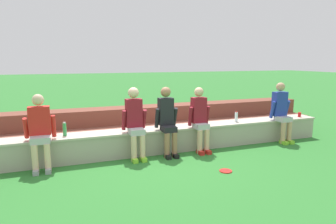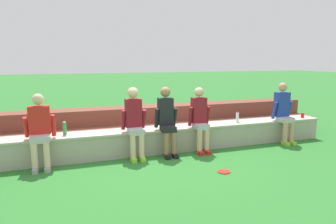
{
  "view_description": "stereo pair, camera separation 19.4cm",
  "coord_description": "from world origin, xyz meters",
  "px_view_note": "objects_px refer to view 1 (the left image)",
  "views": [
    {
      "loc": [
        -2.0,
        -5.85,
        2.02
      ],
      "look_at": [
        0.31,
        0.25,
        0.88
      ],
      "focal_mm": 32.19,
      "sensor_mm": 36.0,
      "label": 1
    },
    {
      "loc": [
        -1.81,
        -5.91,
        2.02
      ],
      "look_at": [
        0.31,
        0.25,
        0.88
      ],
      "focal_mm": 32.19,
      "sensor_mm": 36.0,
      "label": 2
    }
  ],
  "objects_px": {
    "person_far_left": "(40,129)",
    "water_bottle_center_gap": "(236,117)",
    "person_center": "(167,119)",
    "water_bottle_mid_right": "(65,129)",
    "person_right_of_center": "(200,118)",
    "plastic_cup_right_end": "(299,115)",
    "person_far_right": "(281,110)",
    "frisbee": "(226,171)",
    "person_left_of_center": "(135,121)"
  },
  "relations": [
    {
      "from": "person_far_left",
      "to": "water_bottle_mid_right",
      "type": "xyz_separation_m",
      "value": [
        0.43,
        0.27,
        -0.09
      ]
    },
    {
      "from": "person_center",
      "to": "water_bottle_mid_right",
      "type": "bearing_deg",
      "value": 172.12
    },
    {
      "from": "person_far_left",
      "to": "water_bottle_center_gap",
      "type": "distance_m",
      "value": 4.37
    },
    {
      "from": "frisbee",
      "to": "person_right_of_center",
      "type": "bearing_deg",
      "value": 85.05
    },
    {
      "from": "person_left_of_center",
      "to": "water_bottle_mid_right",
      "type": "xyz_separation_m",
      "value": [
        -1.36,
        0.26,
        -0.12
      ]
    },
    {
      "from": "person_center",
      "to": "water_bottle_center_gap",
      "type": "bearing_deg",
      "value": 7.56
    },
    {
      "from": "water_bottle_mid_right",
      "to": "person_far_right",
      "type": "bearing_deg",
      "value": -3.2
    },
    {
      "from": "person_far_left",
      "to": "plastic_cup_right_end",
      "type": "relative_size",
      "value": 11.72
    },
    {
      "from": "plastic_cup_right_end",
      "to": "water_bottle_center_gap",
      "type": "bearing_deg",
      "value": 178.59
    },
    {
      "from": "water_bottle_mid_right",
      "to": "plastic_cup_right_end",
      "type": "bearing_deg",
      "value": -0.81
    },
    {
      "from": "water_bottle_mid_right",
      "to": "plastic_cup_right_end",
      "type": "distance_m",
      "value": 5.84
    },
    {
      "from": "person_right_of_center",
      "to": "frisbee",
      "type": "height_order",
      "value": "person_right_of_center"
    },
    {
      "from": "person_far_left",
      "to": "plastic_cup_right_end",
      "type": "bearing_deg",
      "value": 1.67
    },
    {
      "from": "person_far_left",
      "to": "person_far_right",
      "type": "xyz_separation_m",
      "value": [
        5.49,
        -0.02,
        0.03
      ]
    },
    {
      "from": "person_left_of_center",
      "to": "water_bottle_center_gap",
      "type": "relative_size",
      "value": 5.72
    },
    {
      "from": "person_right_of_center",
      "to": "person_left_of_center",
      "type": "bearing_deg",
      "value": 177.88
    },
    {
      "from": "water_bottle_mid_right",
      "to": "person_left_of_center",
      "type": "bearing_deg",
      "value": -10.84
    },
    {
      "from": "person_far_left",
      "to": "plastic_cup_right_end",
      "type": "distance_m",
      "value": 6.28
    },
    {
      "from": "person_far_left",
      "to": "water_bottle_center_gap",
      "type": "height_order",
      "value": "person_far_left"
    },
    {
      "from": "person_right_of_center",
      "to": "plastic_cup_right_end",
      "type": "distance_m",
      "value": 3.04
    },
    {
      "from": "person_far_left",
      "to": "person_far_right",
      "type": "height_order",
      "value": "person_far_right"
    },
    {
      "from": "person_far_right",
      "to": "plastic_cup_right_end",
      "type": "xyz_separation_m",
      "value": [
        0.78,
        0.2,
        -0.19
      ]
    },
    {
      "from": "person_far_right",
      "to": "plastic_cup_right_end",
      "type": "distance_m",
      "value": 0.82
    },
    {
      "from": "person_far_left",
      "to": "frisbee",
      "type": "relative_size",
      "value": 6.07
    },
    {
      "from": "person_center",
      "to": "frisbee",
      "type": "relative_size",
      "value": 6.3
    },
    {
      "from": "person_center",
      "to": "person_far_right",
      "type": "bearing_deg",
      "value": 0.03
    },
    {
      "from": "person_center",
      "to": "water_bottle_center_gap",
      "type": "height_order",
      "value": "person_center"
    },
    {
      "from": "person_center",
      "to": "person_far_right",
      "type": "height_order",
      "value": "person_far_right"
    },
    {
      "from": "frisbee",
      "to": "water_bottle_center_gap",
      "type": "bearing_deg",
      "value": 52.02
    },
    {
      "from": "person_center",
      "to": "person_right_of_center",
      "type": "bearing_deg",
      "value": -2.25
    },
    {
      "from": "person_left_of_center",
      "to": "person_far_right",
      "type": "distance_m",
      "value": 3.7
    },
    {
      "from": "person_right_of_center",
      "to": "person_far_right",
      "type": "height_order",
      "value": "person_far_right"
    },
    {
      "from": "person_far_right",
      "to": "water_bottle_mid_right",
      "type": "bearing_deg",
      "value": 176.8
    },
    {
      "from": "frisbee",
      "to": "person_far_left",
      "type": "bearing_deg",
      "value": 156.83
    },
    {
      "from": "person_right_of_center",
      "to": "plastic_cup_right_end",
      "type": "relative_size",
      "value": 11.93
    },
    {
      "from": "person_far_right",
      "to": "plastic_cup_right_end",
      "type": "relative_size",
      "value": 12.28
    },
    {
      "from": "person_far_left",
      "to": "person_far_right",
      "type": "bearing_deg",
      "value": -0.18
    },
    {
      "from": "person_far_left",
      "to": "person_center",
      "type": "height_order",
      "value": "person_center"
    },
    {
      "from": "water_bottle_center_gap",
      "to": "person_center",
      "type": "bearing_deg",
      "value": -172.44
    },
    {
      "from": "plastic_cup_right_end",
      "to": "water_bottle_mid_right",
      "type": "bearing_deg",
      "value": 179.19
    },
    {
      "from": "water_bottle_center_gap",
      "to": "frisbee",
      "type": "bearing_deg",
      "value": -127.98
    },
    {
      "from": "person_far_left",
      "to": "person_far_right",
      "type": "relative_size",
      "value": 0.95
    },
    {
      "from": "person_left_of_center",
      "to": "person_far_right",
      "type": "relative_size",
      "value": 1.0
    },
    {
      "from": "person_right_of_center",
      "to": "person_far_right",
      "type": "relative_size",
      "value": 0.97
    },
    {
      "from": "person_left_of_center",
      "to": "person_center",
      "type": "xyz_separation_m",
      "value": [
        0.69,
        -0.02,
        -0.01
      ]
    },
    {
      "from": "plastic_cup_right_end",
      "to": "person_center",
      "type": "bearing_deg",
      "value": -176.95
    },
    {
      "from": "person_far_right",
      "to": "water_bottle_center_gap",
      "type": "bearing_deg",
      "value": 167.7
    },
    {
      "from": "person_far_right",
      "to": "frisbee",
      "type": "relative_size",
      "value": 6.36
    },
    {
      "from": "person_left_of_center",
      "to": "water_bottle_center_gap",
      "type": "bearing_deg",
      "value": 5.01
    },
    {
      "from": "person_far_right",
      "to": "water_bottle_center_gap",
      "type": "height_order",
      "value": "person_far_right"
    }
  ]
}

